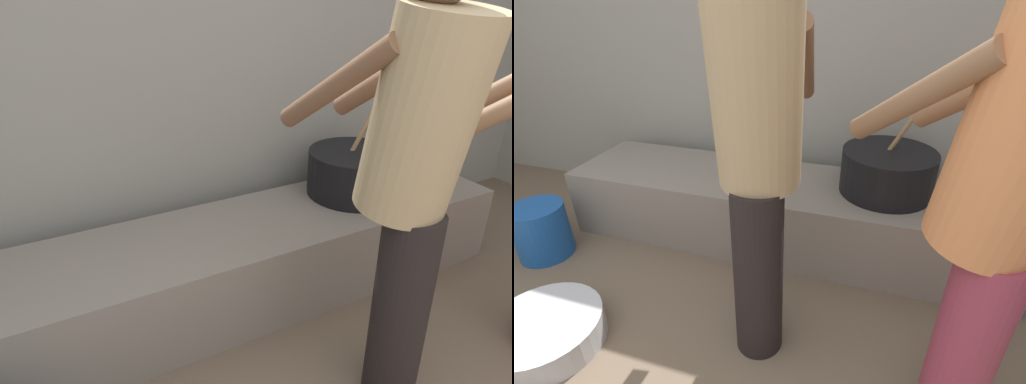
% 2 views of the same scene
% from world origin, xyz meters
% --- Properties ---
extents(block_enclosure_rear, '(5.63, 0.20, 1.97)m').
position_xyz_m(block_enclosure_rear, '(0.00, 2.41, 0.98)').
color(block_enclosure_rear, gray).
rests_on(block_enclosure_rear, ground_plane).
extents(hearth_ledge, '(2.55, 0.60, 0.41)m').
position_xyz_m(hearth_ledge, '(0.24, 1.89, 0.21)').
color(hearth_ledge, slate).
rests_on(hearth_ledge, ground_plane).
extents(cooking_pot_main, '(0.49, 0.49, 0.69)m').
position_xyz_m(cooking_pot_main, '(0.82, 1.94, 0.53)').
color(cooking_pot_main, black).
rests_on(cooking_pot_main, hearth_ledge).
extents(cook_in_tan_shirt, '(0.42, 0.71, 1.61)m').
position_xyz_m(cook_in_tan_shirt, '(0.36, 1.15, 0.92)').
color(cook_in_tan_shirt, black).
rests_on(cook_in_tan_shirt, ground_plane).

